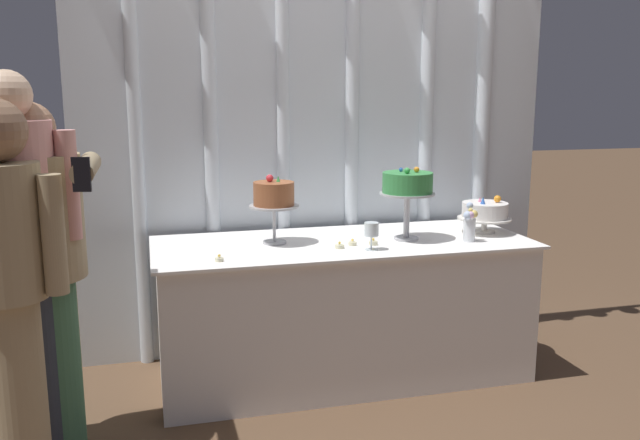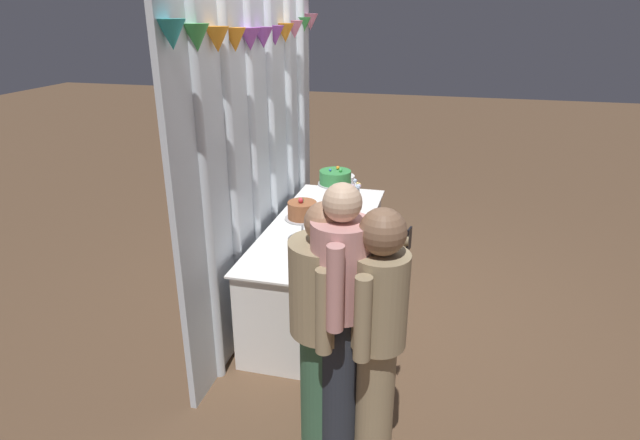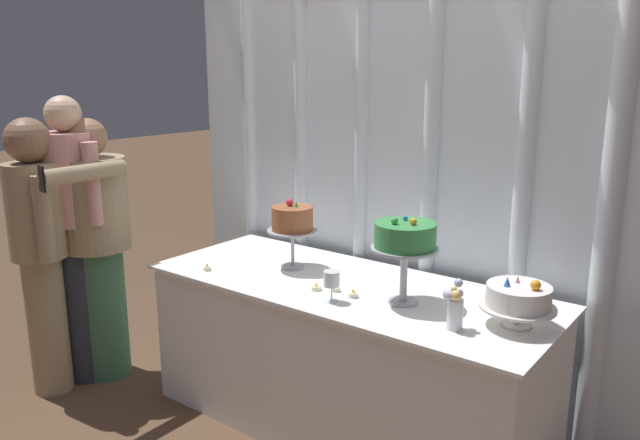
# 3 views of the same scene
# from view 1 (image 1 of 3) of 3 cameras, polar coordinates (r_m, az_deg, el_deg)

# --- Properties ---
(ground_plane) EXTENTS (24.00, 24.00, 0.00)m
(ground_plane) POSITION_cam_1_polar(r_m,az_deg,el_deg) (3.63, 2.38, -13.72)
(ground_plane) COLOR brown
(draped_curtain) EXTENTS (2.77, 0.16, 2.57)m
(draped_curtain) POSITION_cam_1_polar(r_m,az_deg,el_deg) (3.85, 0.50, 8.61)
(draped_curtain) COLOR silver
(draped_curtain) RESTS_ON ground_plane
(cake_table) EXTENTS (1.98, 0.78, 0.75)m
(cake_table) POSITION_cam_1_polar(r_m,az_deg,el_deg) (3.58, 1.96, -7.64)
(cake_table) COLOR white
(cake_table) RESTS_ON ground_plane
(cake_display_leftmost) EXTENTS (0.26, 0.26, 0.36)m
(cake_display_leftmost) POSITION_cam_1_polar(r_m,az_deg,el_deg) (3.38, -4.01, 2.04)
(cake_display_leftmost) COLOR #B2B2B7
(cake_display_leftmost) RESTS_ON cake_table
(cake_display_center) EXTENTS (0.29, 0.29, 0.39)m
(cake_display_center) POSITION_cam_1_polar(r_m,az_deg,el_deg) (3.49, 7.56, 2.95)
(cake_display_center) COLOR #B2B2B7
(cake_display_center) RESTS_ON cake_table
(cake_display_rightmost) EXTENTS (0.30, 0.30, 0.21)m
(cake_display_rightmost) POSITION_cam_1_polar(r_m,az_deg,el_deg) (3.77, 14.05, 0.70)
(cake_display_rightmost) COLOR silver
(cake_display_rightmost) RESTS_ON cake_table
(wine_glass) EXTENTS (0.07, 0.07, 0.14)m
(wine_glass) POSITION_cam_1_polar(r_m,az_deg,el_deg) (3.27, 4.47, -0.88)
(wine_glass) COLOR silver
(wine_glass) RESTS_ON cake_table
(flower_vase) EXTENTS (0.08, 0.09, 0.21)m
(flower_vase) POSITION_cam_1_polar(r_m,az_deg,el_deg) (3.53, 12.78, -0.30)
(flower_vase) COLOR silver
(flower_vase) RESTS_ON cake_table
(tealight_far_left) EXTENTS (0.04, 0.04, 0.03)m
(tealight_far_left) POSITION_cam_1_polar(r_m,az_deg,el_deg) (3.10, -8.69, -3.36)
(tealight_far_left) COLOR beige
(tealight_far_left) RESTS_ON cake_table
(tealight_near_left) EXTENTS (0.05, 0.05, 0.04)m
(tealight_near_left) POSITION_cam_1_polar(r_m,az_deg,el_deg) (3.32, 1.70, -2.28)
(tealight_near_left) COLOR beige
(tealight_near_left) RESTS_ON cake_table
(tealight_near_right) EXTENTS (0.04, 0.04, 0.04)m
(tealight_near_right) POSITION_cam_1_polar(r_m,az_deg,el_deg) (3.38, 2.82, -2.03)
(tealight_near_right) COLOR beige
(tealight_near_right) RESTS_ON cake_table
(tealight_far_right) EXTENTS (0.04, 0.04, 0.04)m
(tealight_far_right) POSITION_cam_1_polar(r_m,az_deg,el_deg) (3.40, 4.62, -1.97)
(tealight_far_right) COLOR beige
(tealight_far_right) RESTS_ON cake_table
(guest_man_dark_suit) EXTENTS (0.47, 0.33, 1.60)m
(guest_man_dark_suit) POSITION_cam_1_polar(r_m,az_deg,el_deg) (2.88, -24.43, -2.74)
(guest_man_dark_suit) COLOR #282D38
(guest_man_dark_suit) RESTS_ON ground_plane
(guest_girl_blue_dress) EXTENTS (0.53, 0.63, 1.48)m
(guest_girl_blue_dress) POSITION_cam_1_polar(r_m,az_deg,el_deg) (2.98, -23.01, -3.90)
(guest_girl_blue_dress) COLOR #3D6B4C
(guest_girl_blue_dress) RESTS_ON ground_plane
(guest_man_pink_jacket) EXTENTS (0.44, 0.36, 1.50)m
(guest_man_pink_jacket) POSITION_cam_1_polar(r_m,az_deg,el_deg) (2.70, -25.37, -4.58)
(guest_man_pink_jacket) COLOR #9E8966
(guest_man_pink_jacket) RESTS_ON ground_plane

